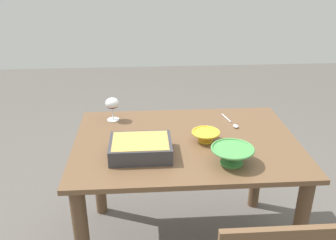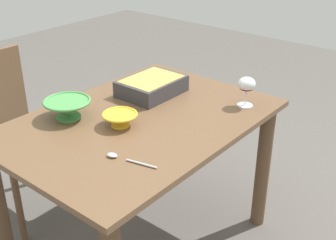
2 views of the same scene
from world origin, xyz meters
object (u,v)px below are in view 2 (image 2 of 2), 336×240
at_px(chair, 10,129).
at_px(small_bowl, 120,118).
at_px(serving_spoon, 121,158).
at_px(wine_glass, 247,86).
at_px(casserole_dish, 152,85).
at_px(dining_table, 140,146).
at_px(mixing_bowl, 68,108).

xyz_separation_m(chair, small_bowl, (0.09, -0.79, 0.28)).
xyz_separation_m(small_bowl, serving_spoon, (-0.20, -0.20, -0.03)).
relative_size(wine_glass, casserole_dish, 0.47).
xyz_separation_m(dining_table, small_bowl, (-0.11, 0.02, 0.18)).
relative_size(chair, small_bowl, 5.82).
relative_size(chair, wine_glass, 6.20).
relative_size(chair, mixing_bowl, 4.26).
bearing_deg(small_bowl, casserole_dish, 19.93).
distance_m(dining_table, chair, 0.83).
bearing_deg(chair, casserole_dish, -55.96).
height_order(casserole_dish, small_bowl, casserole_dish).
xyz_separation_m(dining_table, serving_spoon, (-0.31, -0.19, 0.15)).
relative_size(dining_table, serving_spoon, 5.75).
xyz_separation_m(dining_table, mixing_bowl, (-0.20, 0.26, 0.20)).
bearing_deg(wine_glass, small_bowl, 149.05).
distance_m(chair, small_bowl, 0.84).
height_order(dining_table, mixing_bowl, mixing_bowl).
xyz_separation_m(chair, serving_spoon, (-0.11, -0.99, 0.25)).
relative_size(wine_glass, mixing_bowl, 0.69).
distance_m(chair, serving_spoon, 1.03).
height_order(casserole_dish, mixing_bowl, mixing_bowl).
relative_size(chair, serving_spoon, 4.25).
relative_size(casserole_dish, small_bowl, 2.00).
bearing_deg(wine_glass, casserole_dish, 110.97).
height_order(chair, mixing_bowl, chair).
bearing_deg(dining_table, small_bowl, 171.43).
bearing_deg(casserole_dish, serving_spoon, -149.14).
height_order(wine_glass, small_bowl, wine_glass).
bearing_deg(wine_glass, dining_table, 144.52).
bearing_deg(small_bowl, serving_spoon, -134.41).
relative_size(mixing_bowl, serving_spoon, 1.00).
distance_m(mixing_bowl, serving_spoon, 0.46).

